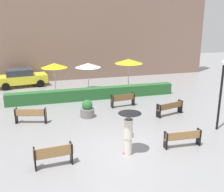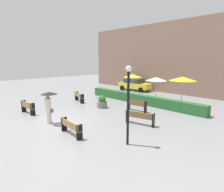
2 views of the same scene
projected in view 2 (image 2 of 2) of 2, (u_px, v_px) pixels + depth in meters
The scene contains 15 objects.
ground_plane at pixel (55, 122), 12.80m from camera, with size 60.00×60.00×0.00m, color gray.
bench_far_left at pixel (79, 96), 18.77m from camera, with size 1.82×0.83×0.88m.
bench_near_left at pixel (27, 107), 14.60m from camera, with size 1.61×0.48×0.93m.
bench_near_right at pixel (71, 127), 10.45m from camera, with size 1.82×0.43×0.81m.
bench_far_right at pixel (140, 117), 12.15m from camera, with size 1.91×0.83×0.84m.
bench_back_row at pixel (137, 104), 15.41m from camera, with size 1.73×0.55×0.88m.
pedestrian_with_umbrella at pixel (49, 103), 12.23m from camera, with size 1.02×1.02×2.07m.
planter_pot at pixel (102, 102), 16.49m from camera, with size 0.86×0.86×1.09m.
lamp_post at pixel (128, 97), 8.96m from camera, with size 0.28×0.28×3.80m.
patio_umbrella_yellow at pixel (133, 76), 20.96m from camera, with size 2.01×2.01×2.50m.
patio_umbrella_white at pixel (156, 79), 19.35m from camera, with size 2.07×2.07×2.32m.
patio_umbrella_yellow_far at pixel (183, 79), 16.45m from camera, with size 2.28×2.28×2.63m.
hedge_strip at pixel (139, 99), 18.09m from camera, with size 12.48×0.70×0.84m, color #28602D.
building_facade at pixel (178, 58), 22.82m from camera, with size 28.00×1.20×8.48m, color #846656.
parked_car at pixel (135, 84), 25.51m from camera, with size 4.40×2.43×1.57m.
Camera 2 is at (11.51, -5.66, 4.08)m, focal length 30.93 mm.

